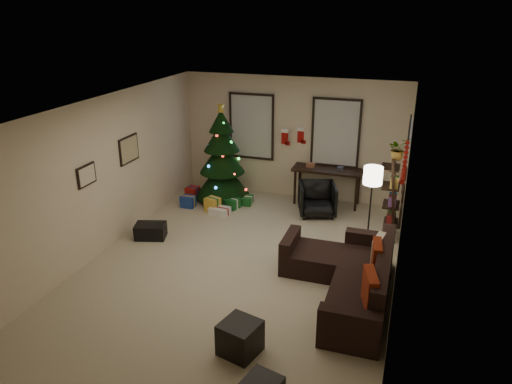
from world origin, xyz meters
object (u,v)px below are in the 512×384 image
bookshelf (393,199)px  sofa (350,278)px  desk_chair (317,199)px  christmas_tree (222,160)px  desk (328,173)px

bookshelf → sofa: bearing=-101.5°
desk_chair → bookshelf: bookshelf is taller
sofa → desk_chair: sofa is taller
christmas_tree → bookshelf: (3.68, -0.77, -0.15)m
bookshelf → desk_chair: bearing=157.7°
sofa → desk_chair: 2.97m
sofa → christmas_tree: bearing=138.1°
desk_chair → bookshelf: bearing=-40.5°
sofa → desk_chair: (-1.08, 2.76, 0.08)m
desk_chair → bookshelf: (1.51, -0.62, 0.43)m
christmas_tree → desk_chair: christmas_tree is taller
sofa → bookshelf: bookshelf is taller
bookshelf → christmas_tree: bearing=168.1°
desk → bookshelf: (1.44, -1.27, 0.06)m
christmas_tree → desk: bearing=12.5°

